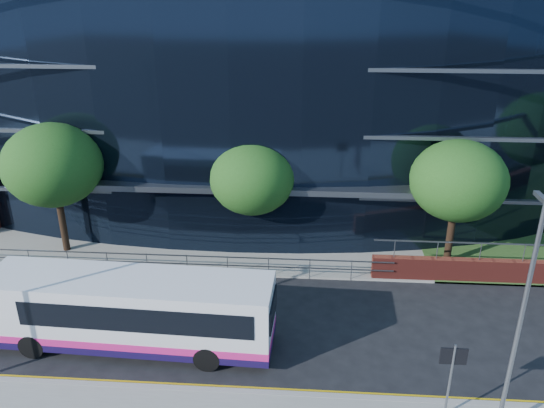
# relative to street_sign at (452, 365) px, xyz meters

# --- Properties ---
(ground) EXTENTS (200.00, 200.00, 0.00)m
(ground) POSITION_rel_street_sign_xyz_m (-4.50, 1.59, -2.15)
(ground) COLOR black
(ground) RESTS_ON ground
(kerb) EXTENTS (80.00, 0.25, 0.16)m
(kerb) POSITION_rel_street_sign_xyz_m (-4.50, 0.59, -2.07)
(kerb) COLOR gray
(kerb) RESTS_ON ground
(yellow_line_outer) EXTENTS (80.00, 0.08, 0.01)m
(yellow_line_outer) POSITION_rel_street_sign_xyz_m (-4.50, 0.79, -2.14)
(yellow_line_outer) COLOR gold
(yellow_line_outer) RESTS_ON ground
(yellow_line_inner) EXTENTS (80.00, 0.08, 0.01)m
(yellow_line_inner) POSITION_rel_street_sign_xyz_m (-4.50, 0.94, -2.14)
(yellow_line_inner) COLOR gold
(yellow_line_inner) RESTS_ON ground
(far_forecourt) EXTENTS (50.00, 8.00, 0.10)m
(far_forecourt) POSITION_rel_street_sign_xyz_m (-10.50, 12.59, -2.10)
(far_forecourt) COLOR gray
(far_forecourt) RESTS_ON ground
(glass_office) EXTENTS (44.00, 23.10, 16.00)m
(glass_office) POSITION_rel_street_sign_xyz_m (-8.50, 22.44, 5.85)
(glass_office) COLOR black
(glass_office) RESTS_ON ground
(guard_railings) EXTENTS (24.00, 0.05, 1.10)m
(guard_railings) POSITION_rel_street_sign_xyz_m (-12.50, 8.59, -1.33)
(guard_railings) COLOR slate
(guard_railings) RESTS_ON ground
(street_sign) EXTENTS (0.85, 0.09, 2.80)m
(street_sign) POSITION_rel_street_sign_xyz_m (0.00, 0.00, 0.00)
(street_sign) COLOR slate
(street_sign) RESTS_ON pavement_near
(tree_far_a) EXTENTS (4.95, 4.95, 6.98)m
(tree_far_a) POSITION_rel_street_sign_xyz_m (-17.50, 10.59, 2.71)
(tree_far_a) COLOR black
(tree_far_a) RESTS_ON ground
(tree_far_b) EXTENTS (4.29, 4.29, 6.05)m
(tree_far_b) POSITION_rel_street_sign_xyz_m (-7.50, 11.09, 2.06)
(tree_far_b) COLOR black
(tree_far_b) RESTS_ON ground
(tree_far_c) EXTENTS (4.62, 4.62, 6.51)m
(tree_far_c) POSITION_rel_street_sign_xyz_m (2.50, 10.59, 2.39)
(tree_far_c) COLOR black
(tree_far_c) RESTS_ON ground
(streetlight_east) EXTENTS (0.15, 0.77, 8.00)m
(streetlight_east) POSITION_rel_street_sign_xyz_m (1.50, -0.59, 2.29)
(streetlight_east) COLOR slate
(streetlight_east) RESTS_ON pavement_near
(city_bus) EXTENTS (11.22, 2.99, 3.01)m
(city_bus) POSITION_rel_street_sign_xyz_m (-11.33, 3.04, -0.55)
(city_bus) COLOR silver
(city_bus) RESTS_ON ground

